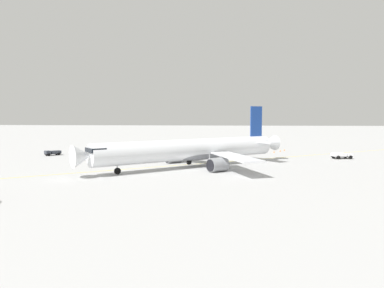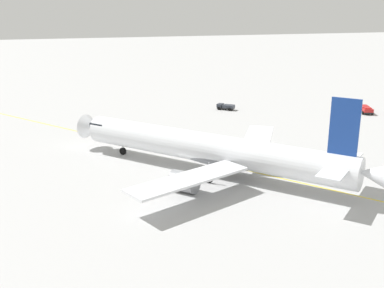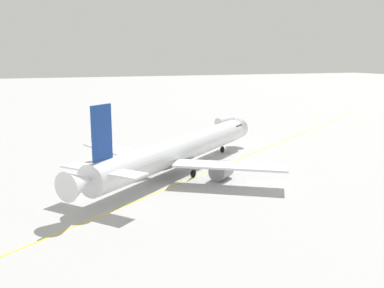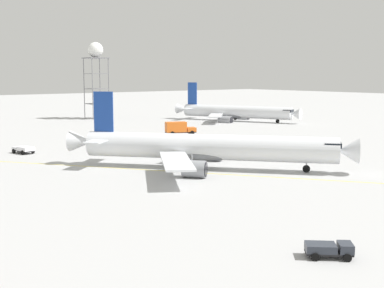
{
  "view_description": "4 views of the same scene",
  "coord_description": "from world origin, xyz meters",
  "px_view_note": "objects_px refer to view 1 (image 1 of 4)",
  "views": [
    {
      "loc": [
        -64.96,
        -6.99,
        9.67
      ],
      "look_at": [
        -0.43,
        -1.39,
        4.64
      ],
      "focal_mm": 33.99,
      "sensor_mm": 36.0,
      "label": 1
    },
    {
      "loc": [
        -18.05,
        -54.16,
        20.88
      ],
      "look_at": [
        0.21,
        -1.11,
        4.24
      ],
      "focal_mm": 42.72,
      "sensor_mm": 36.0,
      "label": 2
    },
    {
      "loc": [
        61.12,
        -21.31,
        16.96
      ],
      "look_at": [
        2.32,
        1.18,
        3.97
      ],
      "focal_mm": 39.91,
      "sensor_mm": 36.0,
      "label": 3
    },
    {
      "loc": [
        53.15,
        58.76,
        14.44
      ],
      "look_at": [
        4.47,
        -2.64,
        3.8
      ],
      "focal_mm": 48.37,
      "sensor_mm": 36.0,
      "label": 4
    }
  ],
  "objects_px": {
    "pushback_tug_truck": "(341,155)",
    "airliner_main": "(193,150)",
    "ops_pickup_truck": "(130,144)",
    "safety_cone_near": "(274,152)",
    "baggage_truck_truck": "(53,153)",
    "safety_cone_mid": "(280,151)",
    "safety_cone_far": "(284,150)"
  },
  "relations": [
    {
      "from": "safety_cone_mid",
      "to": "airliner_main",
      "type": "bearing_deg",
      "value": 146.4
    },
    {
      "from": "pushback_tug_truck",
      "to": "airliner_main",
      "type": "bearing_deg",
      "value": -165.57
    },
    {
      "from": "ops_pickup_truck",
      "to": "safety_cone_near",
      "type": "distance_m",
      "value": 45.2
    },
    {
      "from": "safety_cone_mid",
      "to": "ops_pickup_truck",
      "type": "bearing_deg",
      "value": 75.27
    },
    {
      "from": "safety_cone_near",
      "to": "baggage_truck_truck",
      "type": "bearing_deg",
      "value": 101.81
    },
    {
      "from": "safety_cone_near",
      "to": "safety_cone_far",
      "type": "xyz_separation_m",
      "value": [
        5.29,
        -3.55,
        0.0
      ]
    },
    {
      "from": "safety_cone_far",
      "to": "pushback_tug_truck",
      "type": "bearing_deg",
      "value": -151.25
    },
    {
      "from": "airliner_main",
      "to": "baggage_truck_truck",
      "type": "bearing_deg",
      "value": -65.12
    },
    {
      "from": "airliner_main",
      "to": "safety_cone_near",
      "type": "height_order",
      "value": "airliner_main"
    },
    {
      "from": "baggage_truck_truck",
      "to": "safety_cone_mid",
      "type": "relative_size",
      "value": 6.94
    },
    {
      "from": "safety_cone_far",
      "to": "baggage_truck_truck",
      "type": "bearing_deg",
      "value": 106.01
    },
    {
      "from": "ops_pickup_truck",
      "to": "safety_cone_near",
      "type": "xyz_separation_m",
      "value": [
        -14.91,
        -42.67,
        -0.53
      ]
    },
    {
      "from": "pushback_tug_truck",
      "to": "ops_pickup_truck",
      "type": "bearing_deg",
      "value": 141.64
    },
    {
      "from": "safety_cone_near",
      "to": "pushback_tug_truck",
      "type": "bearing_deg",
      "value": -133.13
    },
    {
      "from": "airliner_main",
      "to": "pushback_tug_truck",
      "type": "bearing_deg",
      "value": 167.24
    },
    {
      "from": "airliner_main",
      "to": "ops_pickup_truck",
      "type": "height_order",
      "value": "airliner_main"
    },
    {
      "from": "airliner_main",
      "to": "safety_cone_near",
      "type": "distance_m",
      "value": 34.61
    },
    {
      "from": "baggage_truck_truck",
      "to": "safety_cone_near",
      "type": "height_order",
      "value": "baggage_truck_truck"
    },
    {
      "from": "ops_pickup_truck",
      "to": "baggage_truck_truck",
      "type": "xyz_separation_m",
      "value": [
        -26.41,
        12.32,
        -0.1
      ]
    },
    {
      "from": "pushback_tug_truck",
      "to": "safety_cone_far",
      "type": "relative_size",
      "value": 8.44
    },
    {
      "from": "safety_cone_mid",
      "to": "baggage_truck_truck",
      "type": "bearing_deg",
      "value": 104.38
    },
    {
      "from": "pushback_tug_truck",
      "to": "safety_cone_near",
      "type": "relative_size",
      "value": 8.44
    },
    {
      "from": "safety_cone_mid",
      "to": "safety_cone_far",
      "type": "bearing_deg",
      "value": -33.82
    },
    {
      "from": "safety_cone_far",
      "to": "ops_pickup_truck",
      "type": "bearing_deg",
      "value": 78.25
    },
    {
      "from": "pushback_tug_truck",
      "to": "safety_cone_near",
      "type": "bearing_deg",
      "value": 124.56
    },
    {
      "from": "safety_cone_mid",
      "to": "safety_cone_far",
      "type": "relative_size",
      "value": 1.0
    },
    {
      "from": "safety_cone_near",
      "to": "safety_cone_mid",
      "type": "height_order",
      "value": "same"
    },
    {
      "from": "safety_cone_near",
      "to": "safety_cone_far",
      "type": "height_order",
      "value": "same"
    },
    {
      "from": "ops_pickup_truck",
      "to": "baggage_truck_truck",
      "type": "bearing_deg",
      "value": -92.41
    },
    {
      "from": "pushback_tug_truck",
      "to": "safety_cone_near",
      "type": "distance_m",
      "value": 18.2
    },
    {
      "from": "pushback_tug_truck",
      "to": "safety_cone_near",
      "type": "height_order",
      "value": "pushback_tug_truck"
    },
    {
      "from": "baggage_truck_truck",
      "to": "pushback_tug_truck",
      "type": "bearing_deg",
      "value": 132.2
    }
  ]
}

